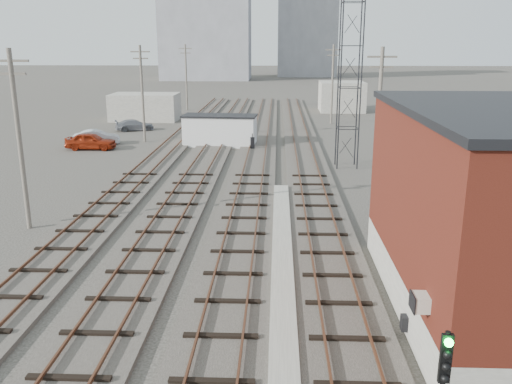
# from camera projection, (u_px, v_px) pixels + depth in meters

# --- Properties ---
(ground) EXTENTS (320.00, 320.00, 0.00)m
(ground) POSITION_uv_depth(u_px,v_px,m) (276.00, 121.00, 65.94)
(ground) COLOR #282621
(ground) RESTS_ON ground
(track_right) EXTENTS (3.20, 90.00, 0.39)m
(track_right) POSITION_uv_depth(u_px,v_px,m) (304.00, 155.00, 45.60)
(track_right) COLOR #332D28
(track_right) RESTS_ON ground
(track_mid_right) EXTENTS (3.20, 90.00, 0.39)m
(track_mid_right) POSITION_uv_depth(u_px,v_px,m) (257.00, 154.00, 45.76)
(track_mid_right) COLOR #332D28
(track_mid_right) RESTS_ON ground
(track_mid_left) EXTENTS (3.20, 90.00, 0.39)m
(track_mid_left) POSITION_uv_depth(u_px,v_px,m) (210.00, 154.00, 45.91)
(track_mid_left) COLOR #332D28
(track_mid_left) RESTS_ON ground
(track_left) EXTENTS (3.20, 90.00, 0.39)m
(track_left) POSITION_uv_depth(u_px,v_px,m) (163.00, 153.00, 46.07)
(track_left) COLOR #332D28
(track_left) RESTS_ON ground
(platform_curb) EXTENTS (0.90, 28.00, 0.26)m
(platform_curb) POSITION_uv_depth(u_px,v_px,m) (282.00, 279.00, 21.60)
(platform_curb) COLOR gray
(platform_curb) RESTS_ON ground
(brick_building) EXTENTS (6.54, 12.20, 7.22)m
(brick_building) POSITION_uv_depth(u_px,v_px,m) (489.00, 213.00, 18.47)
(brick_building) COLOR gray
(brick_building) RESTS_ON ground
(lattice_tower) EXTENTS (1.60, 1.60, 15.00)m
(lattice_tower) POSITION_uv_depth(u_px,v_px,m) (350.00, 67.00, 39.65)
(lattice_tower) COLOR black
(lattice_tower) RESTS_ON ground
(utility_pole_left_a) EXTENTS (1.80, 0.24, 9.00)m
(utility_pole_left_a) POSITION_uv_depth(u_px,v_px,m) (19.00, 136.00, 26.64)
(utility_pole_left_a) COLOR #595147
(utility_pole_left_a) RESTS_ON ground
(utility_pole_left_b) EXTENTS (1.80, 0.24, 9.00)m
(utility_pole_left_b) POSITION_uv_depth(u_px,v_px,m) (142.00, 91.00, 50.71)
(utility_pole_left_b) COLOR #595147
(utility_pole_left_b) RESTS_ON ground
(utility_pole_left_c) EXTENTS (1.80, 0.24, 9.00)m
(utility_pole_left_c) POSITION_uv_depth(u_px,v_px,m) (186.00, 75.00, 74.78)
(utility_pole_left_c) COLOR #595147
(utility_pole_left_c) RESTS_ON ground
(utility_pole_right_a) EXTENTS (1.80, 0.24, 9.00)m
(utility_pole_right_a) POSITION_uv_depth(u_px,v_px,m) (379.00, 116.00, 33.60)
(utility_pole_right_a) COLOR #595147
(utility_pole_right_a) RESTS_ON ground
(utility_pole_right_b) EXTENTS (1.80, 0.24, 9.00)m
(utility_pole_right_b) POSITION_uv_depth(u_px,v_px,m) (332.00, 82.00, 62.48)
(utility_pole_right_b) COLOR #595147
(utility_pole_right_b) RESTS_ON ground
(apartment_left) EXTENTS (22.00, 14.00, 30.00)m
(apartment_left) POSITION_uv_depth(u_px,v_px,m) (206.00, 18.00, 134.84)
(apartment_left) COLOR gray
(apartment_left) RESTS_ON ground
(apartment_right) EXTENTS (16.00, 12.00, 26.00)m
(apartment_right) POSITION_uv_depth(u_px,v_px,m) (307.00, 28.00, 148.80)
(apartment_right) COLOR gray
(apartment_right) RESTS_ON ground
(shed_left) EXTENTS (8.00, 5.00, 3.20)m
(shed_left) POSITION_uv_depth(u_px,v_px,m) (145.00, 107.00, 66.14)
(shed_left) COLOR gray
(shed_left) RESTS_ON ground
(shed_right) EXTENTS (6.00, 6.00, 4.00)m
(shed_right) POSITION_uv_depth(u_px,v_px,m) (342.00, 96.00, 74.69)
(shed_right) COLOR gray
(shed_right) RESTS_ON ground
(switch_stand) EXTENTS (0.40, 0.40, 1.40)m
(switch_stand) POSITION_uv_depth(u_px,v_px,m) (252.00, 143.00, 47.72)
(switch_stand) COLOR black
(switch_stand) RESTS_ON ground
(site_trailer) EXTENTS (6.93, 3.43, 2.83)m
(site_trailer) POSITION_uv_depth(u_px,v_px,m) (220.00, 130.00, 49.81)
(site_trailer) COLOR silver
(site_trailer) RESTS_ON ground
(car_red) EXTENTS (4.42, 1.80, 1.50)m
(car_red) POSITION_uv_depth(u_px,v_px,m) (91.00, 141.00, 48.16)
(car_red) COLOR maroon
(car_red) RESTS_ON ground
(car_silver) EXTENTS (4.38, 2.31, 1.37)m
(car_silver) POSITION_uv_depth(u_px,v_px,m) (97.00, 137.00, 50.46)
(car_silver) COLOR #929599
(car_silver) RESTS_ON ground
(car_grey) EXTENTS (4.44, 3.11, 1.19)m
(car_grey) POSITION_uv_depth(u_px,v_px,m) (134.00, 125.00, 58.48)
(car_grey) COLOR slate
(car_grey) RESTS_ON ground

